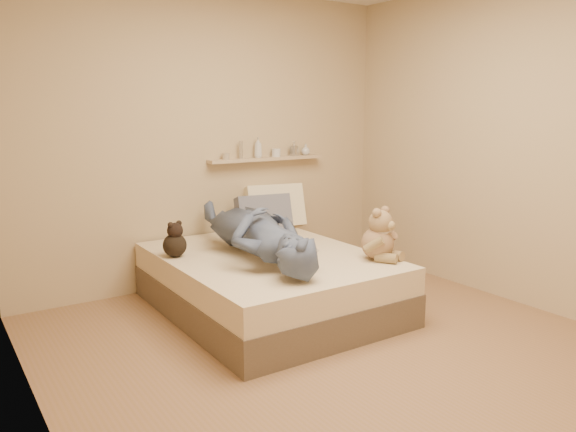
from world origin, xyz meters
TOP-DOWN VIEW (x-y plane):
  - room at (0.00, 0.00)m, footprint 3.80×3.80m
  - bed at (0.00, 0.93)m, footprint 1.50×1.90m
  - game_console at (-0.05, 0.34)m, footprint 0.20×0.14m
  - teddy_bear at (0.62, 0.34)m, footprint 0.32×0.33m
  - dark_plush at (-0.63, 1.26)m, footprint 0.18×0.18m
  - pillow_cream at (0.58, 1.76)m, footprint 0.59×0.38m
  - pillow_grey at (0.38, 1.62)m, footprint 0.53×0.31m
  - person at (-0.10, 0.93)m, footprint 0.87×1.74m
  - wall_shelf at (0.55, 1.84)m, footprint 1.20×0.12m
  - shelf_bottles at (0.65, 1.84)m, footprint 0.97×0.12m

SIDE VIEW (x-z plane):
  - bed at x=0.00m, z-range 0.00..0.45m
  - dark_plush at x=-0.63m, z-range 0.43..0.71m
  - teddy_bear at x=0.62m, z-range 0.41..0.82m
  - game_console at x=-0.05m, z-range 0.58..0.65m
  - pillow_grey at x=0.38m, z-range 0.44..0.80m
  - person at x=-0.10m, z-range 0.45..0.85m
  - pillow_cream at x=0.58m, z-range 0.43..0.87m
  - wall_shelf at x=0.55m, z-range 1.09..1.11m
  - shelf_bottles at x=0.65m, z-range 1.09..1.28m
  - room at x=0.00m, z-range -0.60..3.20m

